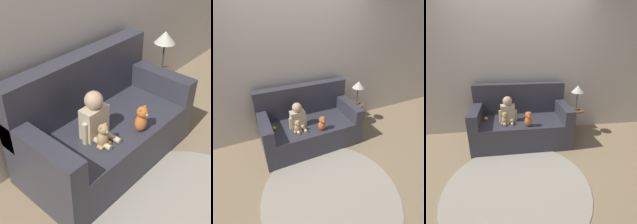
# 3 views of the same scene
# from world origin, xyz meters

# --- Properties ---
(ground_plane) EXTENTS (12.00, 12.00, 0.00)m
(ground_plane) POSITION_xyz_m (0.00, 0.00, 0.00)
(ground_plane) COLOR #9E8460
(wall_back) EXTENTS (8.00, 0.05, 2.60)m
(wall_back) POSITION_xyz_m (0.00, 0.50, 1.30)
(wall_back) COLOR beige
(wall_back) RESTS_ON ground_plane
(couch) EXTENTS (1.62, 0.83, 0.98)m
(couch) POSITION_xyz_m (0.00, 0.06, 0.34)
(couch) COLOR #383842
(couch) RESTS_ON ground_plane
(person_baby) EXTENTS (0.30, 0.31, 0.42)m
(person_baby) POSITION_xyz_m (-0.22, -0.06, 0.62)
(person_baby) COLOR beige
(person_baby) RESTS_ON couch
(teddy_bear_brown) EXTENTS (0.12, 0.10, 0.21)m
(teddy_bear_brown) POSITION_xyz_m (-0.27, -0.20, 0.54)
(teddy_bear_brown) COLOR tan
(teddy_bear_brown) RESTS_ON couch
(plush_toy_side) EXTENTS (0.12, 0.11, 0.24)m
(plush_toy_side) POSITION_xyz_m (0.09, -0.30, 0.56)
(plush_toy_side) COLOR orange
(plush_toy_side) RESTS_ON couch
(toy_ball) EXTENTS (0.06, 0.06, 0.06)m
(toy_ball) POSITION_xyz_m (-0.59, 0.01, 0.47)
(toy_ball) COLOR gold
(toy_ball) RESTS_ON couch
(floor_rug) EXTENTS (1.78, 1.78, 0.01)m
(floor_rug) POSITION_xyz_m (-0.14, -1.06, 0.01)
(floor_rug) COLOR #B2A893
(floor_rug) RESTS_ON ground_plane
(side_table) EXTENTS (0.29, 0.29, 0.96)m
(side_table) POSITION_xyz_m (1.01, 0.11, 0.74)
(side_table) COLOR brown
(side_table) RESTS_ON ground_plane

